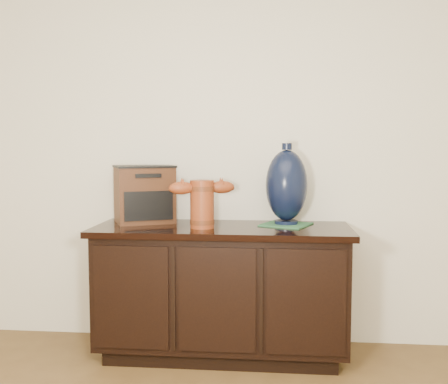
# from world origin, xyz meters

# --- Properties ---
(room) EXTENTS (5.00, 5.00, 5.00)m
(room) POSITION_xyz_m (0.00, 0.00, 1.30)
(room) COLOR brown
(room) RESTS_ON ground
(sideboard) EXTENTS (1.46, 0.56, 0.75)m
(sideboard) POSITION_xyz_m (0.00, 2.23, 0.39)
(sideboard) COLOR black
(sideboard) RESTS_ON ground
(terracotta_vessel) EXTENTS (0.37, 0.20, 0.27)m
(terracotta_vessel) POSITION_xyz_m (-0.10, 2.16, 0.91)
(terracotta_vessel) COLOR #933F1A
(terracotta_vessel) RESTS_ON sideboard
(tv_radio) EXTENTS (0.42, 0.39, 0.34)m
(tv_radio) POSITION_xyz_m (-0.48, 2.35, 0.93)
(tv_radio) COLOR #442311
(tv_radio) RESTS_ON sideboard
(green_mat) EXTENTS (0.33, 0.33, 0.01)m
(green_mat) POSITION_xyz_m (0.37, 2.32, 0.76)
(green_mat) COLOR #2F683E
(green_mat) RESTS_ON sideboard
(lamp_base) EXTENTS (0.32, 0.32, 0.47)m
(lamp_base) POSITION_xyz_m (0.37, 2.32, 0.98)
(lamp_base) COLOR black
(lamp_base) RESTS_ON green_mat
(spray_can) EXTENTS (0.06, 0.06, 0.16)m
(spray_can) POSITION_xyz_m (-0.12, 2.29, 0.84)
(spray_can) COLOR #5C170F
(spray_can) RESTS_ON sideboard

